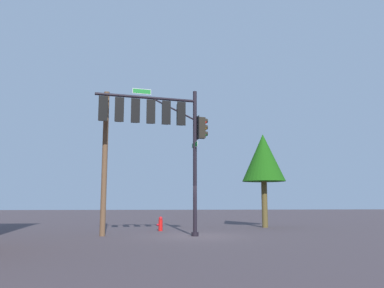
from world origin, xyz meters
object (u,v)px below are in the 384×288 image
(fire_hydrant, at_px, (160,224))
(tree_near, at_px, (263,158))
(signal_pole_assembly, at_px, (159,123))
(utility_pole, at_px, (105,160))

(fire_hydrant, relative_size, tree_near, 0.13)
(signal_pole_assembly, relative_size, utility_pole, 1.01)
(utility_pole, distance_m, tree_near, 11.35)
(utility_pole, bearing_deg, signal_pole_assembly, 165.02)
(utility_pole, relative_size, tree_near, 1.18)
(utility_pole, height_order, fire_hydrant, utility_pole)
(utility_pole, distance_m, fire_hydrant, 5.51)
(utility_pole, bearing_deg, tree_near, -149.94)
(signal_pole_assembly, bearing_deg, tree_near, -137.75)
(signal_pole_assembly, height_order, tree_near, signal_pole_assembly)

